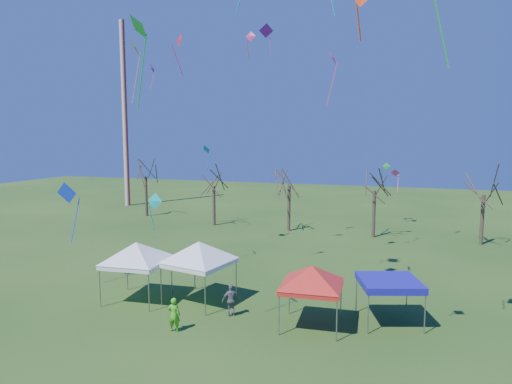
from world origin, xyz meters
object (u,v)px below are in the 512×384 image
tree_1 (214,172)px  tree_4 (485,177)px  tent_white_west (136,246)px  person_grey (231,300)px  tent_red (312,270)px  tent_blue (389,283)px  tree_2 (289,169)px  tent_white_mid (199,246)px  tree_0 (145,162)px  radio_mast (125,115)px  person_green (174,315)px  tree_3 (375,174)px

tree_1 → tree_4: tree_4 is taller
tent_white_west → person_grey: bearing=-4.5°
tent_red → tent_blue: bearing=25.8°
tree_1 → tree_2: size_ratio=0.92×
tent_white_west → tent_white_mid: bearing=14.7°
tent_blue → tree_0: bearing=140.7°
tree_1 → tent_blue: size_ratio=2.04×
tent_white_west → person_grey: size_ratio=2.59×
radio_mast → tent_white_west: bearing=-55.1°
radio_mast → person_green: radio_mast is taller
tree_1 → tent_white_mid: 23.21m
person_green → person_grey: person_grey is taller
tree_4 → tent_white_west: bearing=-134.3°
tree_1 → tent_white_mid: tree_1 is taller
tent_red → tree_3: bearing=86.3°
tree_4 → tent_red: size_ratio=1.90×
tree_3 → person_green: bearing=-107.2°
tent_white_west → radio_mast: bearing=124.9°
person_green → radio_mast: bearing=-63.8°
tree_2 → tree_4: tree_2 is taller
tree_4 → tent_red: 24.91m
tree_3 → tent_blue: (2.24, -20.52, -3.96)m
radio_mast → tent_white_west: size_ratio=5.52×
tent_white_west → tree_0: bearing=120.9°
tent_white_west → tent_blue: 14.21m
person_green → person_grey: size_ratio=0.98×
radio_mast → tree_2: size_ratio=3.06×
radio_mast → person_grey: radio_mast is taller
tree_4 → person_grey: size_ratio=4.50×
radio_mast → tree_1: (17.23, -9.35, -6.71)m
tent_blue → tent_red: bearing=-154.2°
tree_1 → tent_white_mid: (8.49, -21.45, -2.46)m
person_green → tree_2: bearing=-99.3°
person_green → tree_1: bearing=-81.3°
radio_mast → tree_3: size_ratio=3.16×
radio_mast → tent_red: bearing=-44.7°
tent_white_mid → tent_red: tent_white_mid is taller
person_grey → tent_white_west: bearing=-40.4°
tent_white_west → person_green: bearing=-37.4°
tree_3 → tent_blue: size_ratio=2.14×
radio_mast → tree_0: bearing=-42.8°
tree_1 → tree_2: bearing=-1.8°
tree_0 → person_green: tree_0 is taller
tree_2 → person_green: tree_2 is taller
tent_white_west → tent_red: (10.44, -0.51, -0.27)m
tree_0 → tent_red: size_ratio=2.03×
person_grey → tree_1: bearing=-100.1°
radio_mast → tent_blue: size_ratio=6.77×
tree_3 → tent_red: size_ratio=1.90×
tree_2 → tree_1: bearing=178.2°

